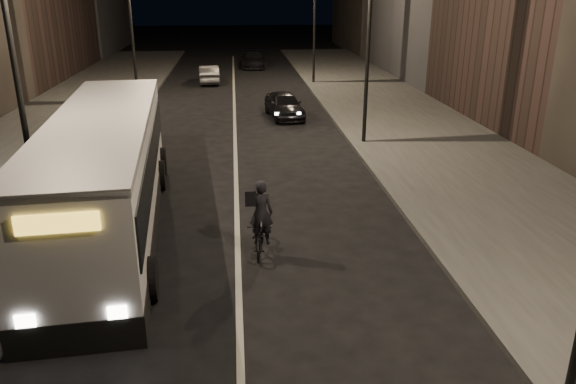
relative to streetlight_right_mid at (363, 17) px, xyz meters
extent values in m
plane|color=black|center=(-5.33, -12.00, -5.36)|extent=(180.00, 180.00, 0.00)
cube|color=#373735|center=(3.17, 2.00, -5.28)|extent=(7.00, 70.00, 0.16)
cube|color=#373735|center=(-13.83, 2.00, -5.28)|extent=(7.00, 70.00, 0.16)
cylinder|color=black|center=(0.27, 0.00, -1.20)|extent=(0.16, 0.16, 8.00)
cylinder|color=black|center=(0.27, 16.00, -1.20)|extent=(0.16, 0.16, 8.00)
cylinder|color=black|center=(-10.93, -8.00, -1.20)|extent=(0.16, 0.16, 8.00)
cylinder|color=black|center=(-10.93, 10.00, -1.20)|extent=(0.16, 0.16, 8.00)
cube|color=silver|center=(-8.91, -8.08, -3.74)|extent=(3.55, 12.31, 3.24)
cube|color=black|center=(-8.91, -8.08, -3.29)|extent=(3.60, 11.91, 1.16)
cube|color=silver|center=(-8.91, -8.08, -2.18)|extent=(3.57, 12.31, 0.18)
cube|color=gold|center=(-8.39, -14.13, -2.63)|extent=(1.42, 0.24, 0.35)
cylinder|color=black|center=(-9.81, -12.42, -4.86)|extent=(0.44, 1.04, 1.01)
cylinder|color=black|center=(-7.29, -12.20, -4.86)|extent=(0.44, 1.04, 1.01)
cylinder|color=black|center=(-10.50, -4.36, -4.86)|extent=(0.44, 1.04, 1.01)
cylinder|color=black|center=(-7.98, -4.14, -4.86)|extent=(0.44, 1.04, 1.01)
imported|color=black|center=(-4.72, -10.07, -4.89)|extent=(0.82, 1.84, 0.94)
imported|color=black|center=(-4.72, -10.27, -4.16)|extent=(0.67, 0.48, 1.71)
imported|color=black|center=(-2.72, 5.66, -4.68)|extent=(2.12, 4.15, 1.35)
imported|color=#343436|center=(-7.06, 17.11, -4.73)|extent=(1.58, 3.93, 1.27)
imported|color=black|center=(-3.61, 25.04, -4.67)|extent=(2.09, 4.83, 1.39)
camera|label=1|loc=(-5.27, -23.35, 1.23)|focal=35.00mm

